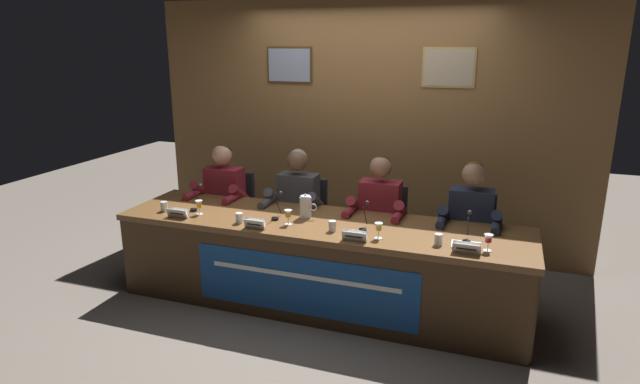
# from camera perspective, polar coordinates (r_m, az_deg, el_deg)

# --- Properties ---
(ground_plane) EXTENTS (12.00, 12.00, 0.00)m
(ground_plane) POSITION_cam_1_polar(r_m,az_deg,el_deg) (4.68, 0.00, -11.72)
(ground_plane) COLOR #70665B
(wall_back_panelled) EXTENTS (4.62, 0.14, 2.60)m
(wall_back_panelled) POSITION_cam_1_polar(r_m,az_deg,el_deg) (5.57, 4.90, 6.90)
(wall_back_panelled) COLOR brown
(wall_back_panelled) RESTS_ON ground_plane
(conference_table) EXTENTS (3.42, 0.86, 0.74)m
(conference_table) POSITION_cam_1_polar(r_m,az_deg,el_deg) (4.36, -0.50, -6.42)
(conference_table) COLOR brown
(conference_table) RESTS_ON ground_plane
(chair_far_left) EXTENTS (0.44, 0.45, 0.90)m
(chair_far_left) POSITION_cam_1_polar(r_m,az_deg,el_deg) (5.48, -9.44, -2.77)
(chair_far_left) COLOR black
(chair_far_left) RESTS_ON ground_plane
(panelist_far_left) EXTENTS (0.51, 0.48, 1.23)m
(panelist_far_left) POSITION_cam_1_polar(r_m,az_deg,el_deg) (5.23, -10.62, -0.55)
(panelist_far_left) COLOR black
(panelist_far_left) RESTS_ON ground_plane
(nameplate_far_left) EXTENTS (0.19, 0.06, 0.08)m
(nameplate_far_left) POSITION_cam_1_polar(r_m,az_deg,el_deg) (4.62, -15.09, -2.20)
(nameplate_far_left) COLOR white
(nameplate_far_left) RESTS_ON conference_table
(juice_glass_far_left) EXTENTS (0.06, 0.06, 0.12)m
(juice_glass_far_left) POSITION_cam_1_polar(r_m,az_deg,el_deg) (4.64, -12.91, -1.35)
(juice_glass_far_left) COLOR white
(juice_glass_far_left) RESTS_ON conference_table
(water_cup_far_left) EXTENTS (0.06, 0.06, 0.08)m
(water_cup_far_left) POSITION_cam_1_polar(r_m,az_deg,el_deg) (4.83, -16.45, -1.55)
(water_cup_far_left) COLOR silver
(water_cup_far_left) RESTS_ON conference_table
(microphone_far_left) EXTENTS (0.06, 0.17, 0.22)m
(microphone_far_left) POSITION_cam_1_polar(r_m,az_deg,el_deg) (4.78, -13.24, -1.01)
(microphone_far_left) COLOR black
(microphone_far_left) RESTS_ON conference_table
(chair_center_left) EXTENTS (0.44, 0.45, 0.90)m
(chair_center_left) POSITION_cam_1_polar(r_m,az_deg,el_deg) (5.16, -1.81, -3.74)
(chair_center_left) COLOR black
(chair_center_left) RESTS_ON ground_plane
(panelist_center_left) EXTENTS (0.51, 0.48, 1.23)m
(panelist_center_left) POSITION_cam_1_polar(r_m,az_deg,el_deg) (4.90, -2.68, -1.43)
(panelist_center_left) COLOR black
(panelist_center_left) RESTS_ON ground_plane
(nameplate_center_left) EXTENTS (0.17, 0.06, 0.08)m
(nameplate_center_left) POSITION_cam_1_polar(r_m,az_deg,el_deg) (4.23, -7.03, -3.42)
(nameplate_center_left) COLOR white
(nameplate_center_left) RESTS_ON conference_table
(juice_glass_center_left) EXTENTS (0.06, 0.06, 0.12)m
(juice_glass_center_left) POSITION_cam_1_polar(r_m,az_deg,el_deg) (4.28, -3.45, -2.44)
(juice_glass_center_left) COLOR white
(juice_glass_center_left) RESTS_ON conference_table
(water_cup_center_left) EXTENTS (0.06, 0.06, 0.08)m
(water_cup_center_left) POSITION_cam_1_polar(r_m,az_deg,el_deg) (4.38, -8.69, -2.84)
(water_cup_center_left) COLOR silver
(water_cup_center_left) RESTS_ON conference_table
(microphone_center_left) EXTENTS (0.06, 0.17, 0.22)m
(microphone_center_left) POSITION_cam_1_polar(r_m,az_deg,el_deg) (4.44, -4.67, -1.94)
(microphone_center_left) COLOR black
(microphone_center_left) RESTS_ON conference_table
(chair_center_right) EXTENTS (0.44, 0.45, 0.90)m
(chair_center_right) POSITION_cam_1_polar(r_m,az_deg,el_deg) (4.94, 6.68, -4.73)
(chair_center_right) COLOR black
(chair_center_right) RESTS_ON ground_plane
(panelist_center_right) EXTENTS (0.51, 0.48, 1.23)m
(panelist_center_right) POSITION_cam_1_polar(r_m,az_deg,el_deg) (4.67, 6.23, -2.37)
(panelist_center_right) COLOR black
(panelist_center_right) RESTS_ON ground_plane
(nameplate_center_right) EXTENTS (0.19, 0.06, 0.08)m
(nameplate_center_right) POSITION_cam_1_polar(r_m,az_deg,el_deg) (3.95, 3.75, -4.75)
(nameplate_center_right) COLOR white
(nameplate_center_right) RESTS_ON conference_table
(juice_glass_center_right) EXTENTS (0.06, 0.06, 0.12)m
(juice_glass_center_right) POSITION_cam_1_polar(r_m,az_deg,el_deg) (4.00, 6.33, -3.85)
(juice_glass_center_right) COLOR white
(juice_glass_center_right) RESTS_ON conference_table
(water_cup_center_right) EXTENTS (0.06, 0.06, 0.08)m
(water_cup_center_right) POSITION_cam_1_polar(r_m,az_deg,el_deg) (4.15, 1.34, -3.74)
(water_cup_center_right) COLOR silver
(water_cup_center_right) RESTS_ON conference_table
(microphone_center_right) EXTENTS (0.06, 0.17, 0.22)m
(microphone_center_right) POSITION_cam_1_polar(r_m,az_deg,el_deg) (4.18, 4.79, -3.10)
(microphone_center_right) COLOR black
(microphone_center_right) RESTS_ON conference_table
(chair_far_right) EXTENTS (0.44, 0.45, 0.90)m
(chair_far_right) POSITION_cam_1_polar(r_m,az_deg,el_deg) (4.85, 15.73, -5.67)
(chair_far_right) COLOR black
(chair_far_right) RESTS_ON ground_plane
(panelist_far_right) EXTENTS (0.51, 0.48, 1.23)m
(panelist_far_right) POSITION_cam_1_polar(r_m,az_deg,el_deg) (4.57, 15.80, -3.32)
(panelist_far_right) COLOR black
(panelist_far_right) RESTS_ON ground_plane
(nameplate_far_right) EXTENTS (0.20, 0.06, 0.08)m
(nameplate_far_right) POSITION_cam_1_polar(r_m,az_deg,el_deg) (3.86, 15.54, -5.85)
(nameplate_far_right) COLOR white
(nameplate_far_right) RESTS_ON conference_table
(juice_glass_far_right) EXTENTS (0.06, 0.06, 0.12)m
(juice_glass_far_right) POSITION_cam_1_polar(r_m,az_deg,el_deg) (3.93, 17.70, -4.90)
(juice_glass_far_right) COLOR white
(juice_glass_far_right) RESTS_ON conference_table
(water_cup_far_right) EXTENTS (0.06, 0.06, 0.08)m
(water_cup_far_right) POSITION_cam_1_polar(r_m,az_deg,el_deg) (3.97, 12.64, -5.08)
(water_cup_far_right) COLOR silver
(water_cup_far_right) RESTS_ON conference_table
(microphone_far_right) EXTENTS (0.06, 0.17, 0.22)m
(microphone_far_right) POSITION_cam_1_polar(r_m,az_deg,el_deg) (4.08, 15.61, -4.16)
(microphone_far_right) COLOR black
(microphone_far_right) RESTS_ON conference_table
(water_pitcher_central) EXTENTS (0.15, 0.10, 0.21)m
(water_pitcher_central) POSITION_cam_1_polar(r_m,az_deg,el_deg) (4.44, -1.56, -1.62)
(water_pitcher_central) COLOR silver
(water_pitcher_central) RESTS_ON conference_table
(document_stack_far_right) EXTENTS (0.22, 0.16, 0.01)m
(document_stack_far_right) POSITION_cam_1_polar(r_m,az_deg,el_deg) (4.01, 15.48, -5.54)
(document_stack_far_right) COLOR white
(document_stack_far_right) RESTS_ON conference_table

